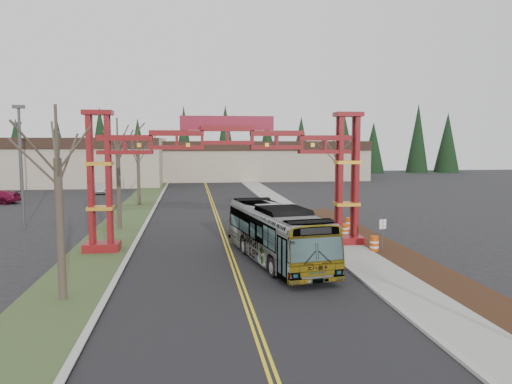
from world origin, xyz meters
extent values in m
plane|color=black|center=(0.00, 0.00, 0.00)|extent=(200.00, 200.00, 0.00)
cube|color=black|center=(0.00, 25.00, 0.01)|extent=(12.00, 110.00, 0.02)
cube|color=yellow|center=(-0.12, 25.00, 0.03)|extent=(0.12, 100.00, 0.01)
cube|color=yellow|center=(0.12, 25.00, 0.03)|extent=(0.12, 100.00, 0.01)
cube|color=#A5A6A0|center=(6.15, 25.00, 0.07)|extent=(0.30, 110.00, 0.15)
cube|color=gray|center=(7.60, 25.00, 0.08)|extent=(2.60, 110.00, 0.14)
cube|color=black|center=(10.20, 10.00, 0.06)|extent=(2.60, 50.00, 0.12)
cube|color=#394D26|center=(-8.00, 25.00, 0.04)|extent=(4.00, 110.00, 0.08)
cube|color=#A5A6A0|center=(-6.15, 25.00, 0.07)|extent=(0.30, 110.00, 0.15)
cube|color=maroon|center=(-8.00, 18.00, 0.30)|extent=(2.20, 1.60, 0.60)
cube|color=maroon|center=(-8.55, 17.65, 4.60)|extent=(0.28, 0.28, 8.00)
cube|color=maroon|center=(-7.45, 17.65, 4.60)|extent=(0.28, 0.28, 8.00)
cube|color=maroon|center=(-8.55, 18.35, 4.60)|extent=(0.28, 0.28, 8.00)
cube|color=maroon|center=(-7.45, 18.35, 4.60)|extent=(0.28, 0.28, 8.00)
cube|color=gold|center=(-8.00, 18.00, 2.80)|extent=(1.60, 1.10, 0.22)
cube|color=gold|center=(-8.00, 18.00, 5.60)|extent=(1.60, 1.10, 0.22)
cube|color=maroon|center=(-8.00, 18.00, 8.75)|extent=(1.80, 1.20, 0.30)
cube|color=maroon|center=(8.00, 18.00, 0.30)|extent=(2.20, 1.60, 0.60)
cube|color=maroon|center=(7.45, 17.65, 4.60)|extent=(0.28, 0.28, 8.00)
cube|color=maroon|center=(8.55, 17.65, 4.60)|extent=(0.28, 0.28, 8.00)
cube|color=maroon|center=(7.45, 18.35, 4.60)|extent=(0.28, 0.28, 8.00)
cube|color=maroon|center=(8.55, 18.35, 4.60)|extent=(0.28, 0.28, 8.00)
cube|color=gold|center=(8.00, 18.00, 2.80)|extent=(1.60, 1.10, 0.22)
cube|color=gold|center=(8.00, 18.00, 5.60)|extent=(1.60, 1.10, 0.22)
cube|color=maroon|center=(8.00, 18.00, 8.75)|extent=(1.80, 1.20, 0.30)
cube|color=maroon|center=(0.00, 18.00, 7.50)|extent=(16.00, 0.90, 1.00)
cube|color=maroon|center=(0.00, 18.00, 6.60)|extent=(16.00, 0.90, 0.60)
cube|color=maroon|center=(0.00, 18.00, 8.15)|extent=(6.00, 0.25, 0.90)
cube|color=tan|center=(-30.00, 72.00, 3.75)|extent=(46.00, 22.00, 7.50)
cube|color=tan|center=(10.00, 80.00, 3.50)|extent=(38.00, 20.00, 7.00)
cube|color=black|center=(10.00, 69.90, 6.20)|extent=(38.00, 0.40, 1.60)
cone|color=black|center=(-38.00, 92.00, 6.50)|extent=(5.60, 5.60, 13.00)
cylinder|color=#382D26|center=(-38.00, 92.00, 0.80)|extent=(0.80, 0.80, 1.60)
cone|color=black|center=(-29.50, 92.00, 6.50)|extent=(5.60, 5.60, 13.00)
cylinder|color=#382D26|center=(-29.50, 92.00, 0.80)|extent=(0.80, 0.80, 1.60)
cone|color=black|center=(-21.00, 92.00, 6.50)|extent=(5.60, 5.60, 13.00)
cylinder|color=#382D26|center=(-21.00, 92.00, 0.80)|extent=(0.80, 0.80, 1.60)
cone|color=black|center=(-12.50, 92.00, 6.50)|extent=(5.60, 5.60, 13.00)
cylinder|color=#382D26|center=(-12.50, 92.00, 0.80)|extent=(0.80, 0.80, 1.60)
cone|color=black|center=(-4.00, 92.00, 6.50)|extent=(5.60, 5.60, 13.00)
cylinder|color=#382D26|center=(-4.00, 92.00, 0.80)|extent=(0.80, 0.80, 1.60)
cone|color=black|center=(4.50, 92.00, 6.50)|extent=(5.60, 5.60, 13.00)
cylinder|color=#382D26|center=(4.50, 92.00, 0.80)|extent=(0.80, 0.80, 1.60)
cone|color=black|center=(13.00, 92.00, 6.50)|extent=(5.60, 5.60, 13.00)
cylinder|color=#382D26|center=(13.00, 92.00, 0.80)|extent=(0.80, 0.80, 1.60)
cone|color=black|center=(21.50, 92.00, 6.50)|extent=(5.60, 5.60, 13.00)
cylinder|color=#382D26|center=(21.50, 92.00, 0.80)|extent=(0.80, 0.80, 1.60)
cone|color=black|center=(30.00, 92.00, 6.50)|extent=(5.60, 5.60, 13.00)
cylinder|color=#382D26|center=(30.00, 92.00, 0.80)|extent=(0.80, 0.80, 1.60)
cone|color=black|center=(38.50, 92.00, 6.50)|extent=(5.60, 5.60, 13.00)
cylinder|color=#382D26|center=(38.50, 92.00, 0.80)|extent=(0.80, 0.80, 1.60)
cone|color=black|center=(47.00, 92.00, 6.50)|extent=(5.60, 5.60, 13.00)
cylinder|color=#382D26|center=(47.00, 92.00, 0.80)|extent=(0.80, 0.80, 1.60)
cone|color=black|center=(55.50, 92.00, 6.50)|extent=(5.60, 5.60, 13.00)
cylinder|color=#382D26|center=(55.50, 92.00, 0.80)|extent=(0.80, 0.80, 1.60)
imported|color=#B1B3B9|center=(2.52, 14.00, 1.66)|extent=(4.71, 12.19, 3.31)
imported|color=#A5A8AD|center=(1.65, 22.00, 0.72)|extent=(2.54, 4.59, 1.43)
imported|color=#A6A6AD|center=(-14.36, 54.52, 0.70)|extent=(1.81, 4.37, 1.41)
cylinder|color=#382D26|center=(-8.00, 8.17, 3.14)|extent=(0.35, 0.35, 6.27)
cylinder|color=#382D26|center=(-8.00, 8.17, 7.36)|extent=(0.13, 0.13, 2.39)
cylinder|color=#382D26|center=(-8.00, 26.06, 3.27)|extent=(0.34, 0.34, 6.54)
cylinder|color=#382D26|center=(-8.00, 26.06, 7.62)|extent=(0.13, 0.13, 2.37)
cylinder|color=#382D26|center=(-8.00, 41.15, 2.79)|extent=(0.35, 0.35, 5.58)
cylinder|color=#382D26|center=(-8.00, 41.15, 6.66)|extent=(0.13, 0.13, 2.38)
cylinder|color=#382D26|center=(10.00, 27.12, 3.01)|extent=(0.30, 0.30, 6.03)
cylinder|color=#382D26|center=(10.00, 27.12, 6.98)|extent=(0.11, 0.11, 2.09)
cylinder|color=#3F3F44|center=(-15.63, 27.33, 4.78)|extent=(0.21, 0.21, 9.56)
cube|color=#3F3F44|center=(-15.63, 27.33, 9.67)|extent=(0.85, 0.43, 0.27)
cylinder|color=#3F3F44|center=(-24.38, 54.05, 4.61)|extent=(0.21, 0.21, 9.23)
cube|color=#3F3F44|center=(-24.38, 54.05, 9.33)|extent=(0.82, 0.41, 0.26)
cylinder|color=#3F3F44|center=(9.37, 15.02, 1.10)|extent=(0.06, 0.06, 2.19)
cube|color=white|center=(9.37, 15.02, 1.89)|extent=(0.49, 0.19, 0.60)
cylinder|color=#CD4A0B|center=(9.06, 15.55, 0.52)|extent=(0.54, 0.54, 1.05)
cylinder|color=white|center=(9.06, 15.55, 0.68)|extent=(0.56, 0.56, 0.13)
cylinder|color=white|center=(9.06, 15.55, 0.37)|extent=(0.56, 0.56, 0.13)
cylinder|color=#CD4A0B|center=(8.84, 20.83, 0.47)|extent=(0.49, 0.49, 0.95)
cylinder|color=white|center=(8.84, 20.83, 0.62)|extent=(0.51, 0.51, 0.11)
cylinder|color=white|center=(8.84, 20.83, 0.33)|extent=(0.51, 0.51, 0.11)
cylinder|color=#CD4A0B|center=(9.76, 22.64, 0.56)|extent=(0.58, 0.58, 1.11)
cylinder|color=white|center=(9.76, 22.64, 0.72)|extent=(0.60, 0.60, 0.13)
cylinder|color=white|center=(9.76, 22.64, 0.39)|extent=(0.60, 0.60, 0.13)
camera|label=1|loc=(-2.33, -14.10, 6.99)|focal=35.00mm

